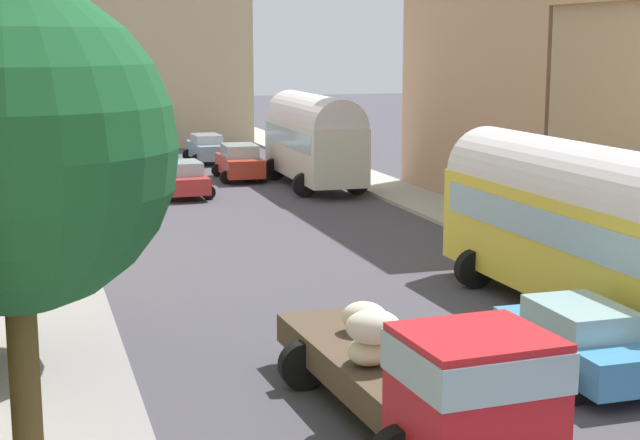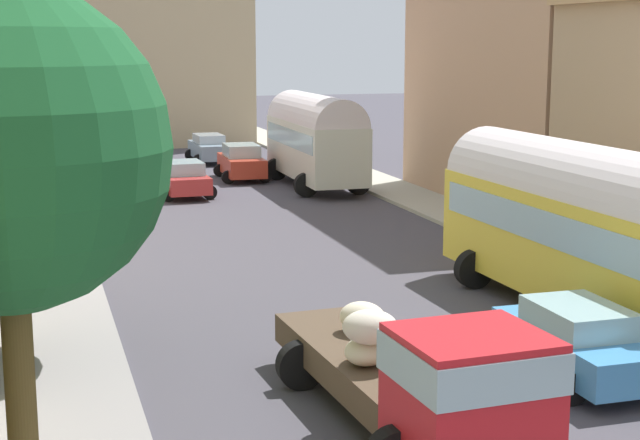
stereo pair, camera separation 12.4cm
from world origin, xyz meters
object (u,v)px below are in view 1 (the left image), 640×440
(car_0, at_px, (182,179))
(car_4, at_px, (207,148))
(car_1, at_px, (146,147))
(pedestrian_0, at_px, (40,197))
(parked_bus_1, at_px, (313,136))
(parked_bus_0, at_px, (577,219))
(pedestrian_3, at_px, (40,221))
(car_2, at_px, (579,341))
(pedestrian_2, at_px, (21,259))
(pedestrian_4, at_px, (31,192))
(car_3, at_px, (240,162))
(cargo_truck_0, at_px, (425,373))

(car_0, height_order, car_4, car_4)
(car_1, distance_m, pedestrian_0, 18.38)
(parked_bus_1, bearing_deg, parked_bus_0, -89.75)
(car_0, height_order, pedestrian_3, pedestrian_3)
(parked_bus_1, height_order, car_0, parked_bus_1)
(car_2, relative_size, pedestrian_2, 2.24)
(car_1, height_order, pedestrian_4, pedestrian_4)
(parked_bus_1, relative_size, pedestrian_3, 4.84)
(car_3, bearing_deg, pedestrian_0, -134.10)
(car_3, distance_m, pedestrian_3, 16.43)
(car_3, relative_size, pedestrian_2, 2.30)
(pedestrian_2, relative_size, pedestrian_3, 1.01)
(car_4, relative_size, pedestrian_4, 2.14)
(pedestrian_2, bearing_deg, pedestrian_3, 83.91)
(cargo_truck_0, height_order, pedestrian_0, cargo_truck_0)
(parked_bus_0, bearing_deg, parked_bus_1, 90.25)
(parked_bus_1, height_order, pedestrian_3, parked_bus_1)
(parked_bus_1, relative_size, pedestrian_0, 4.52)
(car_1, distance_m, pedestrian_2, 27.75)
(pedestrian_2, bearing_deg, pedestrian_4, 87.97)
(pedestrian_2, height_order, pedestrian_4, pedestrian_4)
(pedestrian_0, bearing_deg, car_2, -63.18)
(car_0, xyz_separation_m, pedestrian_2, (-6.40, -14.83, 0.25))
(pedestrian_0, bearing_deg, car_0, 42.57)
(parked_bus_0, bearing_deg, pedestrian_3, 138.41)
(pedestrian_4, bearing_deg, car_1, 69.67)
(cargo_truck_0, relative_size, pedestrian_2, 4.16)
(pedestrian_4, bearing_deg, pedestrian_3, -88.00)
(parked_bus_1, xyz_separation_m, pedestrian_2, (-12.36, -15.75, -1.26))
(car_1, height_order, pedestrian_3, pedestrian_3)
(parked_bus_1, distance_m, pedestrian_3, 15.80)
(car_4, relative_size, pedestrian_0, 2.13)
(car_4, bearing_deg, pedestrian_4, -121.16)
(parked_bus_1, relative_size, cargo_truck_0, 1.15)
(car_1, bearing_deg, pedestrian_4, -110.33)
(car_3, xyz_separation_m, pedestrian_3, (-9.18, -13.63, 0.16))
(car_0, bearing_deg, cargo_truck_0, -90.67)
(car_1, relative_size, car_2, 1.10)
(parked_bus_1, relative_size, car_3, 2.09)
(car_0, distance_m, car_1, 12.17)
(parked_bus_0, relative_size, car_0, 2.49)
(car_0, bearing_deg, pedestrian_4, -145.49)
(cargo_truck_0, bearing_deg, car_0, 89.33)
(parked_bus_0, height_order, pedestrian_3, parked_bus_0)
(car_4, relative_size, pedestrian_3, 2.28)
(car_0, xyz_separation_m, car_2, (3.73, -24.03, -0.00))
(cargo_truck_0, relative_size, car_2, 1.86)
(car_1, bearing_deg, parked_bus_0, -79.42)
(car_3, relative_size, car_4, 1.02)
(cargo_truck_0, bearing_deg, pedestrian_3, 108.55)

